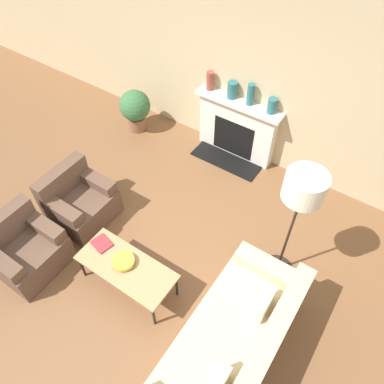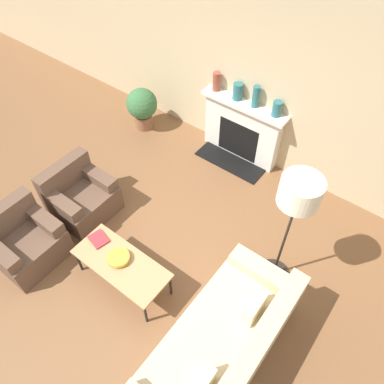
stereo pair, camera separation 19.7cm
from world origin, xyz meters
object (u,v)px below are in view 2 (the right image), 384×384
mantel_vase_left (216,81)px  mantel_vase_center_right (256,96)px  floor_lamp (297,201)px  mantel_vase_right (277,109)px  couch (220,348)px  armchair_near (25,242)px  coffee_table (121,264)px  armchair_far (81,197)px  potted_plant (142,106)px  bowl (119,258)px  mantel_vase_center_left (238,91)px  book (99,239)px  fireplace (241,130)px

mantel_vase_left → mantel_vase_center_right: bearing=0.0°
floor_lamp → mantel_vase_right: bearing=123.1°
couch → armchair_near: armchair_near is taller
couch → floor_lamp: 1.73m
couch → coffee_table: bearing=-92.1°
coffee_table → armchair_far: bearing=160.0°
mantel_vase_right → potted_plant: size_ratio=0.30×
bowl → floor_lamp: 2.15m
bowl → mantel_vase_center_left: (-0.24, 2.85, 0.66)m
floor_lamp → mantel_vase_center_right: bearing=130.9°
mantel_vase_center_right → mantel_vase_right: (0.35, 0.00, -0.05)m
bowl → potted_plant: bearing=127.2°
coffee_table → mantel_vase_center_left: mantel_vase_center_left is taller
book → mantel_vase_center_right: mantel_vase_center_right is taller
mantel_vase_left → couch: bearing=-53.8°
armchair_far → fireplace: bearing=-25.2°
armchair_near → mantel_vase_center_left: mantel_vase_center_left is taller
floor_lamp → armchair_far: bearing=-164.1°
armchair_near → armchair_far: 0.94m
book → armchair_far: bearing=167.2°
couch → mantel_vase_center_right: mantel_vase_center_right is taller
floor_lamp → potted_plant: size_ratio=2.33×
book → mantel_vase_center_right: (0.46, 2.80, 0.73)m
armchair_near → bowl: bearing=-67.8°
armchair_near → floor_lamp: floor_lamp is taller
coffee_table → mantel_vase_center_left: bearing=95.7°
armchair_far → couch: bearing=-100.6°
armchair_far → mantel_vase_left: 2.63m
floor_lamp → mantel_vase_center_right: floor_lamp is taller
coffee_table → mantel_vase_right: (0.37, 2.87, 0.72)m
mantel_vase_center_left → mantel_vase_right: (0.65, 0.00, -0.02)m
mantel_vase_left → mantel_vase_center_right: mantel_vase_center_right is taller
potted_plant → fireplace: bearing=13.8°
mantel_vase_center_right → coffee_table: bearing=-90.2°
fireplace → mantel_vase_center_left: bearing=174.1°
armchair_near → mantel_vase_center_left: size_ratio=3.13×
bowl → potted_plant: size_ratio=0.35×
couch → mantel_vase_left: mantel_vase_left is taller
floor_lamp → book: bearing=-148.4°
mantel_vase_left → coffee_table: bearing=-76.8°
coffee_table → bowl: size_ratio=4.62×
armchair_far → floor_lamp: size_ratio=0.46×
couch → floor_lamp: bearing=-178.4°
fireplace → potted_plant: bearing=-166.2°
armchair_far → book: size_ratio=2.99×
mantel_vase_left → mantel_vase_center_right: (0.68, 0.00, 0.02)m
mantel_vase_left → mantel_vase_center_left: 0.38m
book → potted_plant: (-1.43, 2.36, -0.02)m
fireplace → mantel_vase_right: (0.50, 0.02, 0.64)m
coffee_table → mantel_vase_center_left: (-0.29, 2.87, 0.73)m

